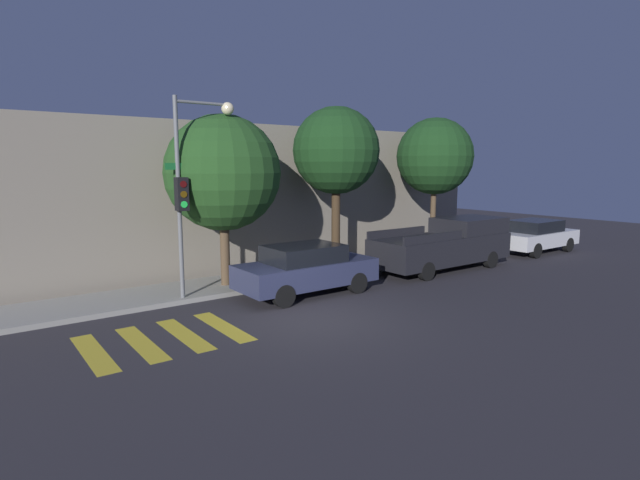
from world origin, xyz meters
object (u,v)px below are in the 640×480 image
at_px(traffic_light_pole, 192,174).
at_px(tree_midblock, 336,151).
at_px(sedan_near_corner, 306,269).
at_px(tree_far_end, 435,157).
at_px(pickup_truck, 446,244).
at_px(sedan_middle, 535,235).
at_px(tree_near_corner, 223,173).

distance_m(traffic_light_pole, tree_midblock, 5.76).
bearing_deg(traffic_light_pole, sedan_near_corner, -23.49).
bearing_deg(tree_midblock, tree_far_end, 0.00).
relative_size(sedan_near_corner, pickup_truck, 0.73).
bearing_deg(sedan_near_corner, pickup_truck, -0.00).
height_order(traffic_light_pole, sedan_middle, traffic_light_pole).
bearing_deg(tree_far_end, pickup_truck, -127.50).
bearing_deg(sedan_middle, sedan_near_corner, 180.00).
distance_m(traffic_light_pole, tree_far_end, 10.90).
bearing_deg(sedan_middle, traffic_light_pole, 175.25).
bearing_deg(tree_near_corner, tree_far_end, 0.00).
relative_size(pickup_truck, tree_midblock, 0.98).
xyz_separation_m(sedan_near_corner, sedan_middle, (12.38, 0.00, -0.02)).
bearing_deg(tree_midblock, traffic_light_pole, -172.20).
distance_m(traffic_light_pole, tree_near_corner, 1.52).
height_order(traffic_light_pole, tree_far_end, tree_far_end).
height_order(traffic_light_pole, sedan_near_corner, traffic_light_pole).
xyz_separation_m(sedan_near_corner, tree_far_end, (7.93, 2.05, 3.40)).
bearing_deg(sedan_middle, tree_near_corner, 171.69).
distance_m(sedan_near_corner, pickup_truck, 6.36).
relative_size(sedan_middle, tree_midblock, 0.72).
bearing_deg(sedan_middle, tree_midblock, 168.02).
height_order(tree_midblock, tree_far_end, tree_midblock).
xyz_separation_m(traffic_light_pole, pickup_truck, (9.28, -1.27, -2.65)).
relative_size(traffic_light_pole, tree_midblock, 0.97).
distance_m(sedan_middle, tree_near_corner, 14.43).
relative_size(pickup_truck, sedan_middle, 1.36).
distance_m(sedan_near_corner, tree_midblock, 4.91).
relative_size(traffic_light_pole, tree_near_corner, 1.06).
bearing_deg(sedan_near_corner, tree_midblock, 36.82).
height_order(sedan_middle, tree_near_corner, tree_near_corner).
bearing_deg(tree_midblock, tree_near_corner, 180.00).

